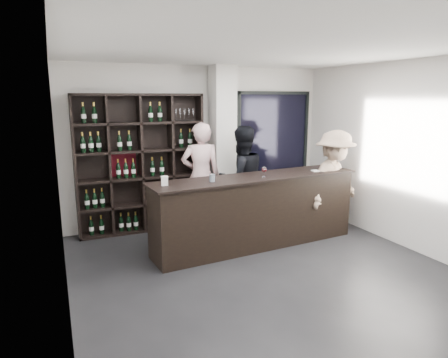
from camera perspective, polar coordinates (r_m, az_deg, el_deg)
name	(u,v)px	position (r m, az deg, el deg)	size (l,w,h in m)	color
floor	(271,277)	(5.50, 6.73, -13.72)	(5.00, 5.50, 0.01)	black
wine_shelf	(141,164)	(7.08, -11.77, 2.12)	(2.20, 0.35, 2.40)	black
structural_column	(223,146)	(7.39, -0.21, 4.72)	(0.40, 0.40, 2.90)	silver
glass_panel	(273,145)	(8.13, 7.02, 4.91)	(1.60, 0.08, 2.10)	black
tasting_counter	(256,211)	(6.35, 4.65, -4.59)	(3.45, 0.71, 1.14)	black
taster_pink	(201,176)	(7.12, -3.32, 0.40)	(0.70, 0.46, 1.91)	beige
taster_black	(241,180)	(6.95, 2.47, -0.09)	(0.90, 0.70, 1.86)	black
customer	(334,184)	(7.01, 15.43, -0.63)	(1.17, 0.67, 1.80)	tan
wine_glass	(264,171)	(6.14, 5.75, 1.13)	(0.08, 0.08, 0.18)	white
spit_cup	(212,178)	(5.78, -1.71, 0.14)	(0.08, 0.08, 0.11)	#A7B5C7
napkin_stack	(315,171)	(6.77, 12.90, 1.16)	(0.11, 0.11, 0.02)	white
card_stand	(165,181)	(5.57, -8.50, -0.27)	(0.09, 0.05, 0.14)	white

